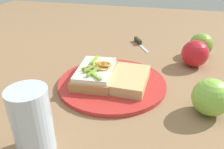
{
  "coord_description": "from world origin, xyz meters",
  "views": [
    {
      "loc": [
        0.51,
        0.13,
        0.31
      ],
      "look_at": [
        0.0,
        0.0,
        0.03
      ],
      "focal_mm": 36.96,
      "sensor_mm": 36.0,
      "label": 1
    }
  ],
  "objects": [
    {
      "name": "apple_2",
      "position": [
        -0.27,
        0.24,
        0.04
      ],
      "size": [
        0.1,
        0.1,
        0.08
      ],
      "primitive_type": "sphere",
      "rotation": [
        0.0,
        0.0,
        5.95
      ],
      "color": "olive",
      "rests_on": "ground_plane"
    },
    {
      "name": "knife",
      "position": [
        -0.32,
        0.02,
        0.01
      ],
      "size": [
        0.12,
        0.07,
        0.02
      ],
      "rotation": [
        0.0,
        0.0,
        0.51
      ],
      "color": "silver",
      "rests_on": "ground_plane"
    },
    {
      "name": "bread_slice_side",
      "position": [
        -0.0,
        0.05,
        0.02
      ],
      "size": [
        0.14,
        0.09,
        0.03
      ],
      "primitive_type": "cube",
      "rotation": [
        0.0,
        0.0,
        3.12
      ],
      "color": "tan",
      "rests_on": "plate"
    },
    {
      "name": "apple_0",
      "position": [
        0.06,
        0.23,
        0.04
      ],
      "size": [
        0.09,
        0.09,
        0.08
      ],
      "primitive_type": "sphere",
      "rotation": [
        0.0,
        0.0,
        3.32
      ],
      "color": "#84BE43",
      "rests_on": "ground_plane"
    },
    {
      "name": "plate",
      "position": [
        0.0,
        0.0,
        0.01
      ],
      "size": [
        0.28,
        0.28,
        0.01
      ],
      "primitive_type": "cylinder",
      "color": "red",
      "rests_on": "ground_plane"
    },
    {
      "name": "ground_plane",
      "position": [
        0.0,
        0.0,
        0.0
      ],
      "size": [
        2.0,
        2.0,
        0.0
      ],
      "primitive_type": "plane",
      "color": "#8C6948",
      "rests_on": "ground"
    },
    {
      "name": "drinking_glass",
      "position": [
        0.25,
        -0.07,
        0.06
      ],
      "size": [
        0.07,
        0.07,
        0.13
      ],
      "primitive_type": "cylinder",
      "color": "silver",
      "rests_on": "ground_plane"
    },
    {
      "name": "sandwich",
      "position": [
        0.0,
        -0.04,
        0.03
      ],
      "size": [
        0.16,
        0.11,
        0.05
      ],
      "rotation": [
        0.0,
        0.0,
        3.23
      ],
      "color": "#B2854C",
      "rests_on": "plate"
    },
    {
      "name": "apple_1",
      "position": [
        -0.18,
        0.21,
        0.04
      ],
      "size": [
        0.11,
        0.11,
        0.08
      ],
      "primitive_type": "sphere",
      "rotation": [
        0.0,
        0.0,
        3.7
      ],
      "color": "red",
      "rests_on": "ground_plane"
    }
  ]
}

